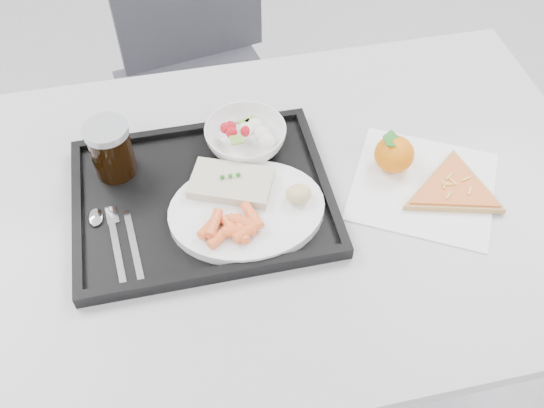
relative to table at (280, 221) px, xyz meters
The scene contains 14 objects.
table is the anchor object (origin of this frame).
chair 0.73m from the table, 95.97° to the left, with size 0.49×0.49×0.93m.
tray 0.16m from the table, behind, with size 0.45×0.35×0.03m.
dinner_plate 0.12m from the table, 153.20° to the right, with size 0.27×0.27×0.02m.
fish_fillet 0.14m from the table, 167.45° to the left, with size 0.16×0.13×0.03m.
bread_roll 0.12m from the table, 56.70° to the right, with size 0.05×0.04×0.03m.
salad_bowl 0.17m from the table, 106.66° to the left, with size 0.15×0.15×0.05m.
cola_glass 0.33m from the table, 157.29° to the left, with size 0.08×0.08×0.11m.
cutlery 0.31m from the table, behind, with size 0.09×0.17×0.01m.
napkin 0.27m from the table, ahead, with size 0.34×0.33×0.00m.
tangerine 0.25m from the table, ahead, with size 0.08×0.08×0.07m.
pizza_slice 0.32m from the table, ahead, with size 0.25×0.25×0.02m.
carrot_pile 0.17m from the table, 140.59° to the right, with size 0.11×0.08×0.03m.
salad_contents 0.18m from the table, 102.53° to the left, with size 0.10×0.08×0.03m.
Camera 1 is at (-0.16, -0.38, 1.59)m, focal length 40.00 mm.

